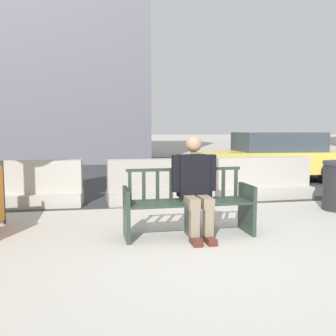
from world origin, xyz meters
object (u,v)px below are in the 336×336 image
Objects in this scene: jersey_barrier_right at (262,182)px; car_taxi_near at (273,157)px; seated_person at (195,184)px; jersey_barrier_centre at (160,185)px; street_bench at (188,206)px; jersey_barrier_left at (26,188)px.

jersey_barrier_right is 2.72m from car_taxi_near.
jersey_barrier_centre is at bearing 92.00° from seated_person.
seated_person reaches higher than jersey_barrier_right.
street_bench reaches higher than jersey_barrier_left.
jersey_barrier_centre is at bearing -178.35° from jersey_barrier_right.
car_taxi_near reaches higher than jersey_barrier_right.
jersey_barrier_left is at bearing 136.19° from seated_person.
jersey_barrier_left is (-2.46, 0.08, 0.00)m from jersey_barrier_centre.
seated_person is 0.31× the size of car_taxi_near.
car_taxi_near is at bearing 34.31° from jersey_barrier_centre.
street_bench is 5.86m from car_taxi_near.
street_bench is 0.31m from seated_person.
jersey_barrier_right is at bearing 49.81° from seated_person.
jersey_barrier_left is 0.48× the size of car_taxi_near.
car_taxi_near is (1.37, 2.33, 0.33)m from jersey_barrier_right.
seated_person is 5.86m from car_taxi_near.
jersey_barrier_left is 4.59m from jersey_barrier_right.
car_taxi_near reaches higher than street_bench.
seated_person is 3.54m from jersey_barrier_left.
jersey_barrier_left is (-2.55, 2.44, -0.35)m from seated_person.
jersey_barrier_centre is at bearing -145.69° from car_taxi_near.
jersey_barrier_centre is (-0.08, 2.36, -0.35)m from seated_person.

